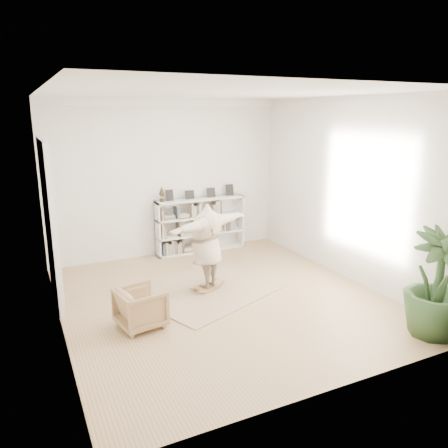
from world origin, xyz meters
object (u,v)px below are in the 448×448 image
object	(u,v)px
armchair	(141,308)
bookshelf	(200,225)
rocker_board	(207,287)
person	(207,244)
houseplant	(437,284)

from	to	relation	value
armchair	bookshelf	bearing A→B (deg)	-46.04
rocker_board	person	size ratio (longest dim) A/B	0.28
armchair	person	world-z (taller)	person
bookshelf	person	world-z (taller)	person
person	houseplant	distance (m)	3.87
armchair	houseplant	size ratio (longest dim) A/B	0.43
person	bookshelf	bearing A→B (deg)	-131.55
bookshelf	armchair	xyz separation A→B (m)	(-2.36, -3.21, -0.32)
armchair	rocker_board	size ratio (longest dim) A/B	1.28
person	rocker_board	bearing A→B (deg)	-66.63
houseplant	person	bearing A→B (deg)	128.41
houseplant	rocker_board	bearing A→B (deg)	128.41
armchair	person	xyz separation A→B (m)	(1.51, 0.87, 0.60)
rocker_board	houseplant	bearing A→B (deg)	-73.22
bookshelf	rocker_board	size ratio (longest dim) A/B	4.03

